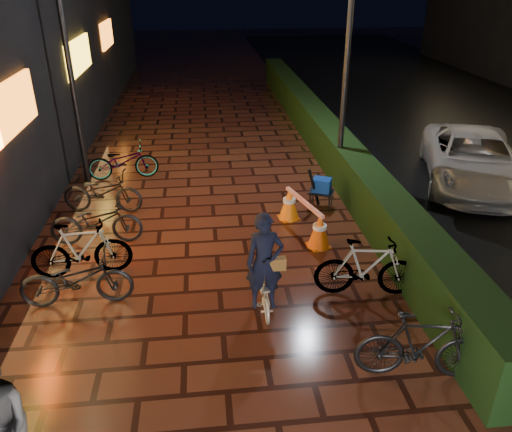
{
  "coord_description": "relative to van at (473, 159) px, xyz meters",
  "views": [
    {
      "loc": [
        -0.16,
        -5.75,
        4.79
      ],
      "look_at": [
        0.66,
        1.59,
        1.1
      ],
      "focal_mm": 35.0,
      "sensor_mm": 36.0,
      "label": 1
    }
  ],
  "objects": [
    {
      "name": "ground",
      "position": [
        -6.34,
        -5.03,
        -0.64
      ],
      "size": [
        80.0,
        80.0,
        0.0
      ],
      "primitive_type": "plane",
      "color": "#381911",
      "rests_on": "ground"
    },
    {
      "name": "hedge",
      "position": [
        -3.04,
        2.97,
        -0.14
      ],
      "size": [
        0.7,
        20.0,
        1.0
      ],
      "primitive_type": "cube",
      "color": "black",
      "rests_on": "ground"
    },
    {
      "name": "van",
      "position": [
        0.0,
        0.0,
        0.0
      ],
      "size": [
        3.46,
        4.97,
        1.26
      ],
      "primitive_type": "imported",
      "rotation": [
        0.0,
        0.0,
        -0.33
      ],
      "color": "silver",
      "rests_on": "ground"
    },
    {
      "name": "lamp_post_hedge",
      "position": [
        -3.29,
        0.14,
        2.02
      ],
      "size": [
        0.45,
        0.23,
        4.82
      ],
      "color": "black",
      "rests_on": "ground"
    },
    {
      "name": "lamp_post_sf",
      "position": [
        -9.38,
        1.07,
        2.1
      ],
      "size": [
        0.47,
        0.24,
        4.97
      ],
      "color": "black",
      "rests_on": "ground"
    },
    {
      "name": "cyclist",
      "position": [
        -5.67,
        -4.49,
        -0.02
      ],
      "size": [
        0.6,
        1.16,
        1.66
      ],
      "color": "silver",
      "rests_on": "ground"
    },
    {
      "name": "traffic_barrier",
      "position": [
        -4.57,
        -2.04,
        -0.29
      ],
      "size": [
        0.84,
        1.71,
        0.7
      ],
      "color": "#E9590C",
      "rests_on": "ground"
    },
    {
      "name": "cart_assembly",
      "position": [
        -3.98,
        -0.99,
        -0.13
      ],
      "size": [
        0.71,
        0.61,
        0.99
      ],
      "color": "black",
      "rests_on": "ground"
    },
    {
      "name": "parked_bikes_storefront",
      "position": [
        -8.6,
        -1.68,
        -0.17
      ],
      "size": [
        1.99,
        6.01,
        1.01
      ],
      "color": "black",
      "rests_on": "ground"
    },
    {
      "name": "parked_bikes_hedge",
      "position": [
        -3.93,
        -5.21,
        -0.13
      ],
      "size": [
        1.85,
        2.59,
        1.01
      ],
      "color": "black",
      "rests_on": "ground"
    }
  ]
}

